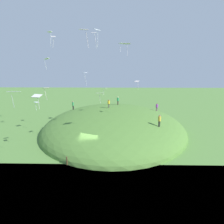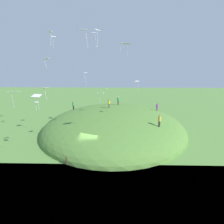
% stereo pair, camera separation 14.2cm
% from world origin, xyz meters
% --- Properties ---
extents(ground_plane, '(160.00, 160.00, 0.00)m').
position_xyz_m(ground_plane, '(0.00, 0.00, 0.00)').
color(ground_plane, '#56833B').
extents(grass_hill, '(30.74, 25.86, 7.19)m').
position_xyz_m(grass_hill, '(10.35, -3.12, 0.00)').
color(grass_hill, '#507E34').
rests_on(grass_hill, ground_plane).
extents(person_with_child, '(0.45, 0.45, 1.60)m').
position_xyz_m(person_with_child, '(11.69, -2.21, 4.56)').
color(person_with_child, '#555544').
rests_on(person_with_child, grass_hill).
extents(person_on_hilltop, '(0.63, 0.63, 1.58)m').
position_xyz_m(person_on_hilltop, '(13.48, -11.81, 3.53)').
color(person_on_hilltop, '#594A4B').
rests_on(person_on_hilltop, grass_hill).
extents(person_near_shore, '(0.54, 0.54, 1.82)m').
position_xyz_m(person_near_shore, '(3.30, -10.04, 3.69)').
color(person_near_shore, black).
rests_on(person_near_shore, grass_hill).
extents(person_walking_path, '(0.61, 0.61, 1.76)m').
position_xyz_m(person_walking_path, '(15.74, -4.01, 4.46)').
color(person_walking_path, '#352B24').
rests_on(person_walking_path, grass_hill).
extents(person_watching_kites, '(0.47, 0.47, 1.78)m').
position_xyz_m(person_watching_kites, '(14.66, 5.35, 3.65)').
color(person_watching_kites, black).
rests_on(person_watching_kites, grass_hill).
extents(kite_0, '(0.78, 0.91, 1.49)m').
position_xyz_m(kite_0, '(-6.61, -0.83, 14.25)').
color(kite_0, white).
extents(kite_1, '(0.86, 0.65, 2.08)m').
position_xyz_m(kite_1, '(6.24, 6.33, 16.16)').
color(kite_1, white).
extents(kite_2, '(0.82, 1.02, 1.36)m').
position_xyz_m(kite_2, '(-6.32, 3.84, 8.57)').
color(kite_2, silver).
extents(kite_3, '(0.72, 0.87, 1.93)m').
position_xyz_m(kite_3, '(9.40, 6.87, 15.97)').
color(kite_3, silver).
extents(kite_4, '(1.00, 0.76, 1.78)m').
position_xyz_m(kite_4, '(6.79, 7.30, 12.40)').
color(kite_4, white).
extents(kite_5, '(0.93, 0.97, 1.26)m').
position_xyz_m(kite_5, '(9.04, -1.58, 7.55)').
color(kite_5, white).
extents(kite_6, '(0.80, 0.85, 1.59)m').
position_xyz_m(kite_6, '(-0.28, 5.20, 8.55)').
color(kite_6, white).
extents(kite_7, '(1.04, 1.32, 1.84)m').
position_xyz_m(kite_7, '(-3.64, 7.46, 8.59)').
color(kite_7, white).
extents(kite_8, '(1.13, 0.93, 1.39)m').
position_xyz_m(kite_8, '(8.41, -4.40, 14.87)').
color(kite_8, white).
extents(kite_9, '(0.75, 0.97, 1.65)m').
position_xyz_m(kite_9, '(1.94, -4.94, 14.08)').
color(kite_9, white).
extents(kite_10, '(0.59, 0.81, 2.24)m').
position_xyz_m(kite_10, '(5.73, -0.34, 15.89)').
color(kite_10, white).
extents(kite_11, '(0.85, 0.82, 1.42)m').
position_xyz_m(kite_11, '(5.68, -6.81, 8.99)').
color(kite_11, silver).
extents(kite_12, '(0.81, 0.80, 1.09)m').
position_xyz_m(kite_12, '(-0.23, 6.59, 6.80)').
color(kite_12, white).
extents(kite_13, '(0.85, 1.11, 1.52)m').
position_xyz_m(kite_13, '(1.38, -1.45, 7.77)').
color(kite_13, white).
extents(kite_14, '(0.98, 0.93, 2.29)m').
position_xyz_m(kite_14, '(2.14, -1.12, 15.69)').
color(kite_14, white).
extents(kite_15, '(0.87, 0.78, 1.72)m').
position_xyz_m(kite_15, '(1.84, 0.57, 10.35)').
color(kite_15, white).
extents(mooring_post, '(0.14, 0.14, 1.04)m').
position_xyz_m(mooring_post, '(-3.64, 2.15, 0.52)').
color(mooring_post, brown).
rests_on(mooring_post, ground_plane).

